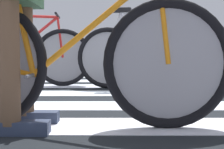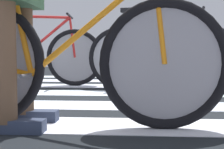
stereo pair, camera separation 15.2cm
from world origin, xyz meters
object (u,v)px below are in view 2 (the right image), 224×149
at_px(bicycle_1_of_3, 71,59).
at_px(cyclist_3_of_3, 9,37).
at_px(bicycle_3_of_3, 34,55).
at_px(cyclist_1_of_3, 16,16).
at_px(bicycle_2_of_3, 161,56).

bearing_deg(bicycle_1_of_3, cyclist_3_of_3, 118.93).
height_order(bicycle_3_of_3, cyclist_3_of_3, cyclist_3_of_3).
distance_m(bicycle_3_of_3, cyclist_3_of_3, 0.39).
relative_size(cyclist_1_of_3, bicycle_3_of_3, 0.55).
height_order(bicycle_1_of_3, cyclist_3_of_3, cyclist_3_of_3).
distance_m(bicycle_1_of_3, bicycle_2_of_3, 2.08).
xyz_separation_m(cyclist_1_of_3, cyclist_3_of_3, (-0.92, 2.25, 0.00)).
bearing_deg(bicycle_1_of_3, bicycle_3_of_3, 112.31).
bearing_deg(cyclist_1_of_3, bicycle_1_of_3, -0.00).
xyz_separation_m(cyclist_1_of_3, bicycle_3_of_3, (-0.61, 2.28, -0.24)).
bearing_deg(bicycle_1_of_3, cyclist_1_of_3, 180.00).
relative_size(cyclist_1_of_3, bicycle_2_of_3, 0.56).
relative_size(bicycle_1_of_3, cyclist_3_of_3, 1.81).
height_order(cyclist_1_of_3, bicycle_3_of_3, cyclist_1_of_3).
xyz_separation_m(bicycle_2_of_3, cyclist_3_of_3, (-1.88, 0.28, 0.24)).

